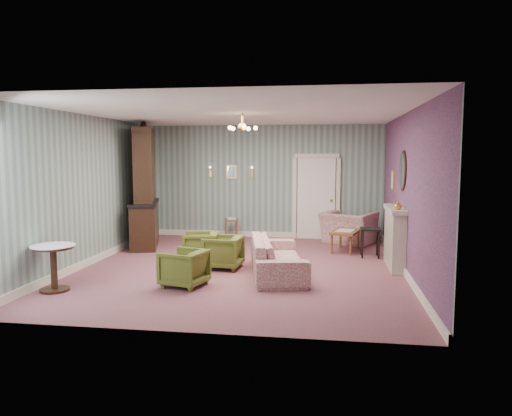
% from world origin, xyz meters
% --- Properties ---
extents(floor, '(7.00, 7.00, 0.00)m').
position_xyz_m(floor, '(0.00, 0.00, 0.00)').
color(floor, '#814B55').
rests_on(floor, ground).
extents(ceiling, '(7.00, 7.00, 0.00)m').
position_xyz_m(ceiling, '(0.00, 0.00, 2.90)').
color(ceiling, white).
rests_on(ceiling, ground).
extents(wall_back, '(6.00, 0.00, 6.00)m').
position_xyz_m(wall_back, '(0.00, 3.50, 1.45)').
color(wall_back, slate).
rests_on(wall_back, ground).
extents(wall_front, '(6.00, 0.00, 6.00)m').
position_xyz_m(wall_front, '(0.00, -3.50, 1.45)').
color(wall_front, slate).
rests_on(wall_front, ground).
extents(wall_left, '(0.00, 7.00, 7.00)m').
position_xyz_m(wall_left, '(-3.00, 0.00, 1.45)').
color(wall_left, slate).
rests_on(wall_left, ground).
extents(wall_right, '(0.00, 7.00, 7.00)m').
position_xyz_m(wall_right, '(3.00, 0.00, 1.45)').
color(wall_right, slate).
rests_on(wall_right, ground).
extents(wall_right_floral, '(0.00, 7.00, 7.00)m').
position_xyz_m(wall_right_floral, '(2.98, 0.00, 1.45)').
color(wall_right_floral, '#A55279').
rests_on(wall_right_floral, ground).
extents(door, '(1.12, 0.12, 2.16)m').
position_xyz_m(door, '(1.30, 3.46, 1.08)').
color(door, white).
rests_on(door, floor).
extents(olive_chair_a, '(0.75, 0.78, 0.67)m').
position_xyz_m(olive_chair_a, '(-0.71, -1.48, 0.33)').
color(olive_chair_a, '#565E21').
rests_on(olive_chair_a, floor).
extents(olive_chair_b, '(0.67, 0.71, 0.69)m').
position_xyz_m(olive_chair_b, '(-0.35, -0.14, 0.34)').
color(olive_chair_b, '#565E21').
rests_on(olive_chair_b, floor).
extents(olive_chair_c, '(0.71, 0.75, 0.68)m').
position_xyz_m(olive_chair_c, '(-0.89, 0.25, 0.34)').
color(olive_chair_c, '#565E21').
rests_on(olive_chair_c, floor).
extents(sofa_chintz, '(1.06, 2.32, 0.87)m').
position_xyz_m(sofa_chintz, '(0.71, -0.43, 0.44)').
color(sofa_chintz, '#923B4F').
rests_on(sofa_chintz, floor).
extents(wingback_chair, '(1.39, 1.21, 1.02)m').
position_xyz_m(wingback_chair, '(2.10, 2.91, 0.51)').
color(wingback_chair, '#923B4F').
rests_on(wingback_chair, floor).
extents(dresser, '(1.09, 1.85, 2.91)m').
position_xyz_m(dresser, '(-2.65, 1.83, 1.46)').
color(dresser, black).
rests_on(dresser, floor).
extents(fireplace, '(0.30, 1.40, 1.16)m').
position_xyz_m(fireplace, '(2.86, 0.40, 0.58)').
color(fireplace, beige).
rests_on(fireplace, floor).
extents(mantel_vase, '(0.15, 0.15, 0.15)m').
position_xyz_m(mantel_vase, '(2.84, 0.00, 1.23)').
color(mantel_vase, gold).
rests_on(mantel_vase, fireplace).
extents(oval_mirror, '(0.04, 0.76, 0.84)m').
position_xyz_m(oval_mirror, '(2.96, 0.40, 1.85)').
color(oval_mirror, white).
rests_on(oval_mirror, wall_right).
extents(framed_print, '(0.04, 0.34, 0.42)m').
position_xyz_m(framed_print, '(2.97, 1.75, 1.60)').
color(framed_print, gold).
rests_on(framed_print, wall_right).
extents(coffee_table, '(0.74, 1.03, 0.48)m').
position_xyz_m(coffee_table, '(1.99, 1.85, 0.24)').
color(coffee_table, brown).
rests_on(coffee_table, floor).
extents(side_table_black, '(0.41, 0.41, 0.62)m').
position_xyz_m(side_table_black, '(2.48, 1.29, 0.31)').
color(side_table_black, black).
rests_on(side_table_black, floor).
extents(pedestal_table, '(0.83, 0.83, 0.74)m').
position_xyz_m(pedestal_table, '(-2.65, -2.05, 0.37)').
color(pedestal_table, black).
rests_on(pedestal_table, floor).
extents(nesting_table, '(0.44, 0.51, 0.57)m').
position_xyz_m(nesting_table, '(-0.82, 3.00, 0.29)').
color(nesting_table, brown).
rests_on(nesting_table, floor).
extents(gilt_mirror_back, '(0.28, 0.06, 0.36)m').
position_xyz_m(gilt_mirror_back, '(-0.90, 3.46, 1.70)').
color(gilt_mirror_back, gold).
rests_on(gilt_mirror_back, wall_back).
extents(sconce_left, '(0.16, 0.12, 0.30)m').
position_xyz_m(sconce_left, '(-1.45, 3.44, 1.70)').
color(sconce_left, gold).
rests_on(sconce_left, wall_back).
extents(sconce_right, '(0.16, 0.12, 0.30)m').
position_xyz_m(sconce_right, '(-0.35, 3.44, 1.70)').
color(sconce_right, gold).
rests_on(sconce_right, wall_back).
extents(chandelier, '(0.56, 0.56, 0.36)m').
position_xyz_m(chandelier, '(0.00, 0.00, 2.63)').
color(chandelier, gold).
rests_on(chandelier, ceiling).
extents(burgundy_cushion, '(0.41, 0.28, 0.39)m').
position_xyz_m(burgundy_cushion, '(2.05, 2.76, 0.48)').
color(burgundy_cushion, maroon).
rests_on(burgundy_cushion, wingback_chair).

